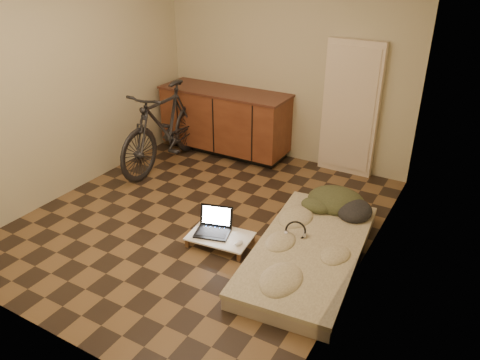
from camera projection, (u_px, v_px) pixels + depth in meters
The scene contains 10 objects.
room_shell at pixel (198, 104), 4.55m from camera, with size 3.50×4.00×2.60m.
cabinets at pixel (225, 121), 6.58m from camera, with size 1.84×0.62×0.91m.
appliance_panel at pixel (350, 109), 5.83m from camera, with size 0.70×0.10×1.70m, color #F4DEC1.
bicycle at pixel (165, 123), 6.12m from camera, with size 0.55×1.86×1.21m, color black.
futon at pixel (309, 252), 4.42m from camera, with size 1.11×2.02×0.17m.
clothing_pile at pixel (341, 197), 4.96m from camera, with size 0.65×0.54×0.26m, color #393F24, non-canonical shape.
headphones at pixel (296, 230), 4.48m from camera, with size 0.22×0.20×0.15m, color black, non-canonical shape.
lap_desk at pixel (220, 237), 4.65m from camera, with size 0.66×0.46×0.10m.
laptop at pixel (214, 227), 4.70m from camera, with size 0.41×0.38×0.23m.
mouse at pixel (239, 243), 4.50m from camera, with size 0.06×0.10×0.03m, color white.
Camera 1 is at (2.55, -3.61, 2.69)m, focal length 35.00 mm.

